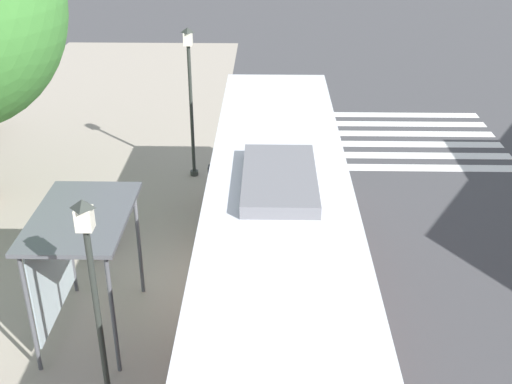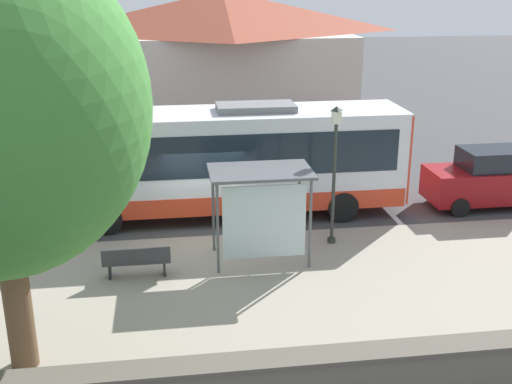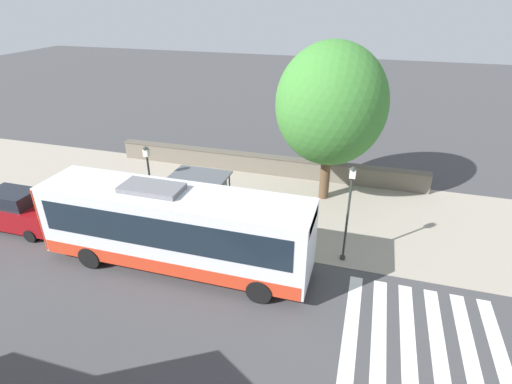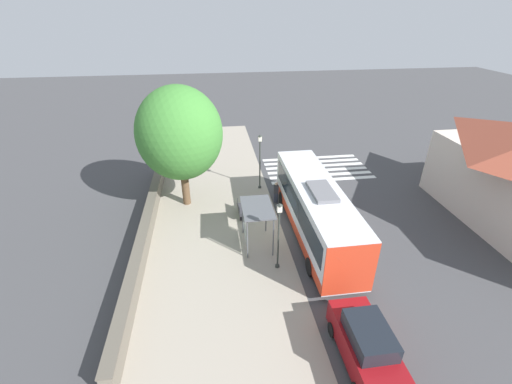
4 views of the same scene
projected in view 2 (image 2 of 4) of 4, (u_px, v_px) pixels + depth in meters
ground_plane at (206, 236)px, 19.62m from camera, size 120.00×120.00×0.00m
sidewalk_plaza at (219, 308)px, 15.41m from camera, size 9.00×44.00×0.02m
background_building at (223, 56)px, 33.77m from camera, size 8.20×13.49×6.78m
bus at (230, 159)px, 20.83m from camera, size 2.66×11.32×3.70m
bus_shelter at (261, 188)px, 17.23m from camera, size 1.78×2.78×2.63m
pedestrian at (91, 210)px, 19.08m from camera, size 0.34×0.22×1.63m
bench at (137, 261)px, 16.83m from camera, size 0.40×1.78×0.88m
street_lamp_far at (335, 164)px, 18.36m from camera, size 0.28×0.28×4.14m
parked_car_behind_bus at (490, 179)px, 21.87m from camera, size 1.88×4.23×2.03m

